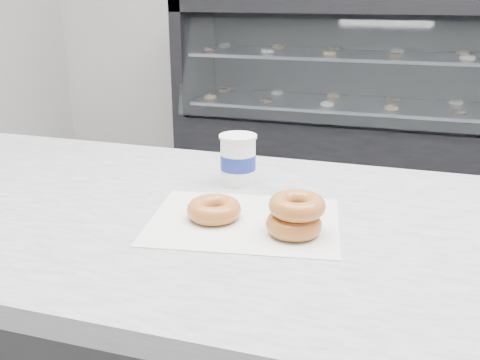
{
  "coord_description": "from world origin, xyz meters",
  "views": [
    {
      "loc": [
        0.26,
        -1.48,
        1.3
      ],
      "look_at": [
        -0.01,
        -0.57,
        0.96
      ],
      "focal_mm": 40.0,
      "sensor_mm": 36.0,
      "label": 1
    }
  ],
  "objects_px": {
    "donut_single": "(214,209)",
    "coffee_cup": "(238,159)",
    "donut_stack": "(295,215)",
    "display_case": "(360,118)"
  },
  "relations": [
    {
      "from": "display_case",
      "to": "coffee_cup",
      "type": "distance_m",
      "value": 2.59
    },
    {
      "from": "donut_single",
      "to": "donut_stack",
      "type": "relative_size",
      "value": 0.82
    },
    {
      "from": "donut_single",
      "to": "coffee_cup",
      "type": "bearing_deg",
      "value": 94.52
    },
    {
      "from": "donut_stack",
      "to": "coffee_cup",
      "type": "xyz_separation_m",
      "value": [
        -0.17,
        0.22,
        0.02
      ]
    },
    {
      "from": "display_case",
      "to": "donut_single",
      "type": "height_order",
      "value": "display_case"
    },
    {
      "from": "display_case",
      "to": "donut_stack",
      "type": "xyz_separation_m",
      "value": [
        0.11,
        -2.77,
        0.44
      ]
    },
    {
      "from": "donut_single",
      "to": "coffee_cup",
      "type": "height_order",
      "value": "coffee_cup"
    },
    {
      "from": "display_case",
      "to": "coffee_cup",
      "type": "xyz_separation_m",
      "value": [
        -0.06,
        -2.55,
        0.46
      ]
    },
    {
      "from": "donut_stack",
      "to": "coffee_cup",
      "type": "relative_size",
      "value": 1.13
    },
    {
      "from": "coffee_cup",
      "to": "donut_stack",
      "type": "bearing_deg",
      "value": -65.23
    }
  ]
}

